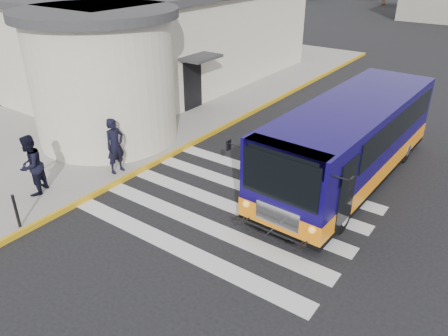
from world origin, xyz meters
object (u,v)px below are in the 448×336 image
Objects in this scene: pedestrian_b at (31,165)px; bollard at (16,211)px; pedestrian_a at (115,146)px; transit_bus at (349,144)px.

bollard is (1.24, -1.32, -0.44)m from pedestrian_b.
pedestrian_a is at bearing 94.41° from bollard.
bollard is (0.29, -3.74, -0.44)m from pedestrian_a.
bollard is at bearing 16.03° from pedestrian_b.
pedestrian_b is 1.87m from bollard.
transit_bus reaches higher than bollard.
pedestrian_b is 1.90× the size of bollard.
transit_bus reaches higher than pedestrian_b.
pedestrian_a is 3.78m from bollard.
transit_bus is 9.77m from pedestrian_b.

